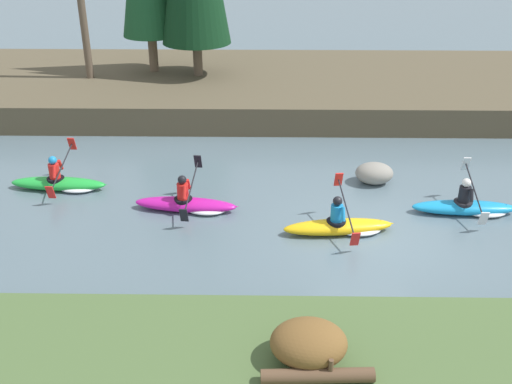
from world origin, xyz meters
The scene contains 9 objects.
ground_plane centered at (0.00, 0.00, 0.00)m, with size 90.00×90.00×0.00m, color slate.
riverbank_far centered at (0.00, 10.83, 0.50)m, with size 44.00×8.40×1.00m.
shrub_clump_second centered at (-1.89, -4.88, 0.94)m, with size 1.28×1.06×0.69m.
kayaker_lead centered at (2.69, 1.30, 0.20)m, with size 2.77×2.06×1.20m.
kayaker_middle centered at (-0.70, 0.26, 0.20)m, with size 2.79×2.07×1.20m.
kayaker_trailing centered at (-4.59, 1.34, 0.20)m, with size 2.79×2.07×1.20m.
kayaker_far_back centered at (-8.33, 2.54, 0.20)m, with size 2.78×2.07×1.20m.
boulder_midstream centered at (0.52, 3.10, 0.31)m, with size 1.08×0.85×0.61m.
driftwood_log centered at (-1.77, -5.38, 0.72)m, with size 1.81×0.31×0.44m.
Camera 1 is at (-2.63, -12.51, 7.55)m, focal length 42.00 mm.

